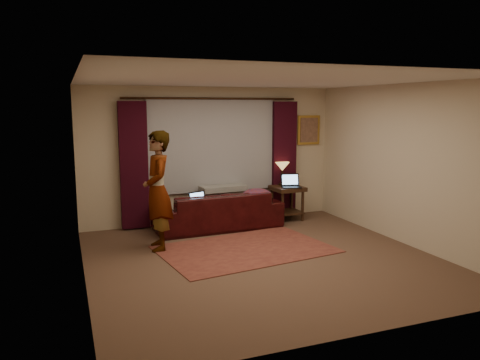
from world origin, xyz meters
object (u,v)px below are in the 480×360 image
(sofa, at_px, (218,203))
(end_table, at_px, (287,203))
(tiffany_lamp, at_px, (282,174))
(person, at_px, (158,191))
(laptop_table, at_px, (291,181))
(laptop_sofa, at_px, (201,200))

(sofa, distance_m, end_table, 1.51)
(tiffany_lamp, bearing_deg, person, -155.88)
(end_table, relative_size, laptop_table, 1.73)
(end_table, bearing_deg, sofa, -174.30)
(end_table, bearing_deg, tiffany_lamp, 97.32)
(sofa, height_order, laptop_table, sofa)
(end_table, height_order, person, person)
(end_table, xyz_separation_m, person, (-2.76, -1.03, 0.60))
(laptop_sofa, relative_size, tiffany_lamp, 0.79)
(end_table, bearing_deg, laptop_table, -84.04)
(laptop_table, bearing_deg, end_table, 108.94)
(sofa, height_order, tiffany_lamp, tiffany_lamp)
(person, bearing_deg, end_table, 113.80)
(laptop_sofa, xyz_separation_m, person, (-0.92, -0.75, 0.34))
(person, bearing_deg, tiffany_lamp, 117.40)
(end_table, distance_m, laptop_table, 0.48)
(sofa, relative_size, laptop_sofa, 6.32)
(person, bearing_deg, laptop_table, 111.18)
(laptop_sofa, distance_m, laptop_table, 1.88)
(sofa, xyz_separation_m, laptop_table, (1.51, 0.01, 0.33))
(tiffany_lamp, relative_size, laptop_table, 1.20)
(sofa, bearing_deg, laptop_sofa, 19.06)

